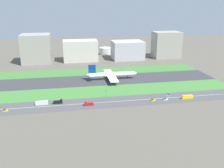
# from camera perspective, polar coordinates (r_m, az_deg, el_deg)

# --- Properties ---
(ground_plane) EXTENTS (800.00, 800.00, 0.00)m
(ground_plane) POSITION_cam_1_polar(r_m,az_deg,el_deg) (307.26, -2.08, 0.97)
(ground_plane) COLOR #5B564C
(runway) EXTENTS (280.00, 46.00, 0.10)m
(runway) POSITION_cam_1_polar(r_m,az_deg,el_deg) (307.25, -2.08, 0.98)
(runway) COLOR #38383D
(runway) RESTS_ON ground_plane
(grass_median_north) EXTENTS (280.00, 36.00, 0.10)m
(grass_median_north) POSITION_cam_1_polar(r_m,az_deg,el_deg) (346.28, -3.07, 2.95)
(grass_median_north) COLOR #3D7A33
(grass_median_north) RESTS_ON ground_plane
(grass_median_south) EXTENTS (280.00, 36.00, 0.10)m
(grass_median_south) POSITION_cam_1_polar(r_m,az_deg,el_deg) (268.80, -0.80, -1.55)
(grass_median_south) COLOR #427F38
(grass_median_south) RESTS_ON ground_plane
(highway) EXTENTS (280.00, 28.00, 0.10)m
(highway) POSITION_cam_1_polar(r_m,az_deg,el_deg) (239.37, 0.48, -4.09)
(highway) COLOR #4C4C4F
(highway) RESTS_ON ground_plane
(highway_centerline) EXTENTS (266.00, 0.50, 0.01)m
(highway_centerline) POSITION_cam_1_polar(r_m,az_deg,el_deg) (239.35, 0.48, -4.08)
(highway_centerline) COLOR silver
(highway_centerline) RESTS_ON highway
(airliner) EXTENTS (65.00, 56.00, 19.70)m
(airliner) POSITION_cam_1_polar(r_m,az_deg,el_deg) (307.00, -0.26, 2.18)
(airliner) COLOR white
(airliner) RESTS_ON runway
(truck_1) EXTENTS (8.40, 2.50, 4.00)m
(truck_1) POSITION_cam_1_polar(r_m,az_deg,el_deg) (239.96, -12.30, -4.06)
(truck_1) COLOR black
(truck_1) RESTS_ON highway
(bus_1) EXTENTS (11.60, 2.50, 3.50)m
(bus_1) POSITION_cam_1_polar(r_m,az_deg,el_deg) (257.65, 16.99, -2.85)
(bus_1) COLOR yellow
(bus_1) RESTS_ON highway
(bus_0) EXTENTS (11.60, 2.50, 3.50)m
(bus_0) POSITION_cam_1_polar(r_m,az_deg,el_deg) (241.08, -15.92, -4.21)
(bus_0) COLOR silver
(bus_0) RESTS_ON highway
(car_2) EXTENTS (4.40, 1.80, 2.00)m
(car_2) POSITION_cam_1_polar(r_m,az_deg,el_deg) (259.69, 12.81, -2.54)
(car_2) COLOR #99999E
(car_2) RESTS_ON highway
(truck_0) EXTENTS (8.40, 2.50, 4.00)m
(truck_0) POSITION_cam_1_polar(r_m,az_deg,el_deg) (231.06, -5.40, -4.58)
(truck_0) COLOR #B2191E
(truck_0) RESTS_ON highway
(car_3) EXTENTS (4.40, 1.80, 2.00)m
(car_3) POSITION_cam_1_polar(r_m,az_deg,el_deg) (244.05, 9.44, -3.68)
(car_3) COLOR yellow
(car_3) RESTS_ON highway
(car_1) EXTENTS (4.40, 1.80, 2.00)m
(car_1) POSITION_cam_1_polar(r_m,az_deg,el_deg) (248.52, 12.22, -3.45)
(car_1) COLOR silver
(car_1) RESTS_ON highway
(car_0) EXTENTS (4.40, 1.80, 2.00)m
(car_0) POSITION_cam_1_polar(r_m,az_deg,el_deg) (237.59, -23.44, -5.63)
(car_0) COLOR yellow
(car_0) RESTS_ON highway
(traffic_light) EXTENTS (0.36, 0.50, 7.20)m
(traffic_light) POSITION_cam_1_polar(r_m,az_deg,el_deg) (248.82, -1.43, -2.17)
(traffic_light) COLOR #4C4C51
(traffic_light) RESTS_ON highway
(terminal_building) EXTENTS (44.36, 39.34, 44.83)m
(terminal_building) POSITION_cam_1_polar(r_m,az_deg,el_deg) (413.12, -17.08, 7.84)
(terminal_building) COLOR #9E998E
(terminal_building) RESTS_ON ground_plane
(hangar_building) EXTENTS (55.18, 31.19, 33.62)m
(hangar_building) POSITION_cam_1_polar(r_m,az_deg,el_deg) (411.83, -7.30, 7.66)
(hangar_building) COLOR beige
(hangar_building) RESTS_ON ground_plane
(office_tower) EXTENTS (51.45, 38.92, 30.19)m
(office_tower) POSITION_cam_1_polar(r_m,az_deg,el_deg) (423.77, 3.60, 7.83)
(office_tower) COLOR #B2B2B7
(office_tower) RESTS_ON ground_plane
(cargo_warehouse) EXTENTS (45.40, 31.37, 44.38)m
(cargo_warehouse) POSITION_cam_1_polar(r_m,az_deg,el_deg) (444.21, 12.43, 8.85)
(cargo_warehouse) COLOR #9E998E
(cargo_warehouse) RESTS_ON ground_plane
(fuel_tank_west) EXTENTS (21.11, 21.11, 12.76)m
(fuel_tank_west) POSITION_cam_1_polar(r_m,az_deg,el_deg) (462.67, -1.58, 7.63)
(fuel_tank_west) COLOR silver
(fuel_tank_west) RESTS_ON ground_plane
(fuel_tank_centre) EXTENTS (18.96, 18.96, 15.79)m
(fuel_tank_centre) POSITION_cam_1_polar(r_m,az_deg,el_deg) (467.84, 2.08, 7.93)
(fuel_tank_centre) COLOR silver
(fuel_tank_centre) RESTS_ON ground_plane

